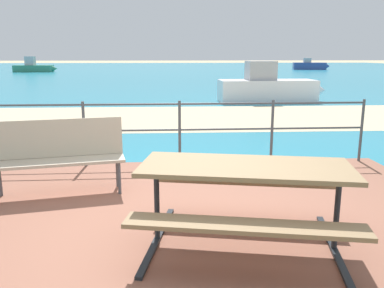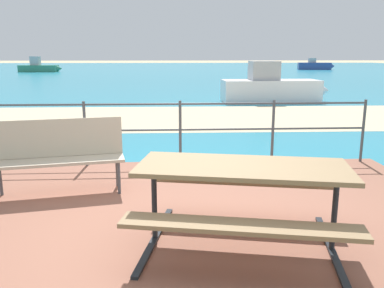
{
  "view_description": "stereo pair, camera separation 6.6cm",
  "coord_description": "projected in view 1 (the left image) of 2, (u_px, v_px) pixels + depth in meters",
  "views": [
    {
      "loc": [
        -0.22,
        -3.69,
        1.77
      ],
      "look_at": [
        0.14,
        1.67,
        0.56
      ],
      "focal_mm": 37.2,
      "sensor_mm": 36.0,
      "label": 1
    },
    {
      "loc": [
        -0.16,
        -3.69,
        1.77
      ],
      "look_at": [
        0.14,
        1.67,
        0.56
      ],
      "focal_mm": 37.2,
      "sensor_mm": 36.0,
      "label": 2
    }
  ],
  "objects": [
    {
      "name": "ground_plane",
      "position": [
        189.0,
        235.0,
        3.99
      ],
      "size": [
        240.0,
        240.0,
        0.0
      ],
      "primitive_type": "plane",
      "color": "tan"
    },
    {
      "name": "patio_paving",
      "position": [
        189.0,
        232.0,
        3.99
      ],
      "size": [
        6.4,
        5.2,
        0.06
      ],
      "primitive_type": "cube",
      "color": "#935B47",
      "rests_on": "ground"
    },
    {
      "name": "sea_water",
      "position": [
        167.0,
        71.0,
        42.93
      ],
      "size": [
        90.0,
        90.0,
        0.01
      ],
      "primitive_type": "cube",
      "color": "teal",
      "rests_on": "ground"
    },
    {
      "name": "beach_strip",
      "position": [
        173.0,
        117.0,
        11.42
      ],
      "size": [
        54.05,
        5.36,
        0.01
      ],
      "primitive_type": "cube",
      "rotation": [
        0.0,
        0.0,
        -0.01
      ],
      "color": "beige",
      "rests_on": "ground"
    },
    {
      "name": "picnic_table",
      "position": [
        245.0,
        184.0,
        3.52
      ],
      "size": [
        2.09,
        1.74,
        0.76
      ],
      "rotation": [
        0.0,
        0.0,
        -0.2
      ],
      "color": "#8C704C",
      "rests_on": "patio_paving"
    },
    {
      "name": "park_bench",
      "position": [
        58.0,
        151.0,
        4.93
      ],
      "size": [
        1.63,
        0.71,
        0.93
      ],
      "rotation": [
        0.0,
        0.0,
        0.2
      ],
      "color": "#BCAD93",
      "rests_on": "patio_paving"
    },
    {
      "name": "railing_fence",
      "position": [
        180.0,
        124.0,
        6.21
      ],
      "size": [
        5.94,
        0.04,
        1.02
      ],
      "color": "#4C5156",
      "rests_on": "patio_paving"
    },
    {
      "name": "boat_near",
      "position": [
        269.0,
        88.0,
        15.15
      ],
      "size": [
        4.15,
        1.41,
        1.53
      ],
      "rotation": [
        0.0,
        0.0,
        0.02
      ],
      "color": "silver",
      "rests_on": "sea_water"
    },
    {
      "name": "boat_mid",
      "position": [
        310.0,
        66.0,
        47.57
      ],
      "size": [
        4.37,
        1.97,
        1.36
      ],
      "rotation": [
        0.0,
        0.0,
        6.1
      ],
      "color": "#2D478C",
      "rests_on": "sea_water"
    },
    {
      "name": "boat_far",
      "position": [
        34.0,
        67.0,
        41.06
      ],
      "size": [
        4.3,
        1.47,
        1.58
      ],
      "rotation": [
        0.0,
        0.0,
        0.01
      ],
      "color": "#338466",
      "rests_on": "sea_water"
    }
  ]
}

